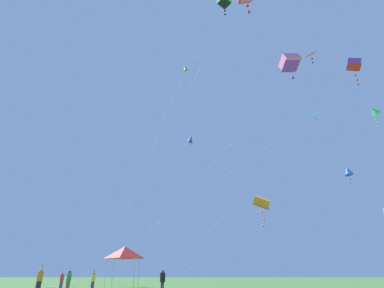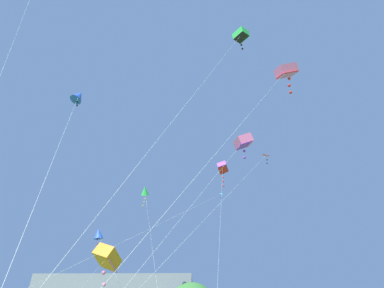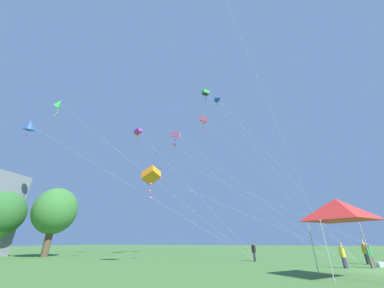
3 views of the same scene
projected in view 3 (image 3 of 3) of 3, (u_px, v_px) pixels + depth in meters
name	position (u px, v px, depth m)	size (l,w,h in m)	color
tree_far_right	(55.00, 211.00, 28.85)	(5.68, 5.12, 8.58)	brown
tree_far_left	(4.00, 213.00, 27.75)	(5.23, 4.71, 7.90)	brown
festival_tent	(338.00, 210.00, 12.28)	(3.14, 3.14, 4.05)	#B7B7BC
cooler_box	(381.00, 264.00, 16.31)	(0.54, 0.36, 0.34)	white
person_black_shirt	(254.00, 251.00, 21.21)	(0.39, 0.39, 1.63)	#282833
person_yellow_shirt	(343.00, 255.00, 15.80)	(0.36, 0.36, 1.73)	#473860
person_orange_shirt	(365.00, 252.00, 18.40)	(0.41, 0.41, 1.99)	#282833
person_green_shirt	(370.00, 255.00, 15.80)	(0.38, 0.38, 1.61)	brown
kite_green_box_0	(206.00, 93.00, 35.68)	(8.42, 13.57, 24.82)	silver
kite_cyan_delta_1	(163.00, 156.00, 30.38)	(10.23, 22.75, 13.71)	silver
kite_purple_box_2	(138.00, 132.00, 34.76)	(3.15, 17.33, 18.64)	silver
kite_pink_delta_3	(176.00, 146.00, 35.37)	(11.25, 17.43, 16.76)	silver
kite_blue_diamond_4	(216.00, 98.00, 21.91)	(5.93, 11.82, 15.69)	silver
kite_pink_box_5	(176.00, 135.00, 34.11)	(8.83, 17.95, 18.00)	silver
kite_orange_box_6	(151.00, 175.00, 21.38)	(3.07, 18.82, 8.70)	silver
kite_green_diamond_7	(59.00, 104.00, 28.71)	(6.78, 24.23, 19.47)	silver
kite_pink_box_9	(203.00, 120.00, 37.85)	(12.18, 15.02, 22.34)	silver
kite_blue_diamond_10	(30.00, 125.00, 22.10)	(11.65, 21.88, 13.40)	silver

